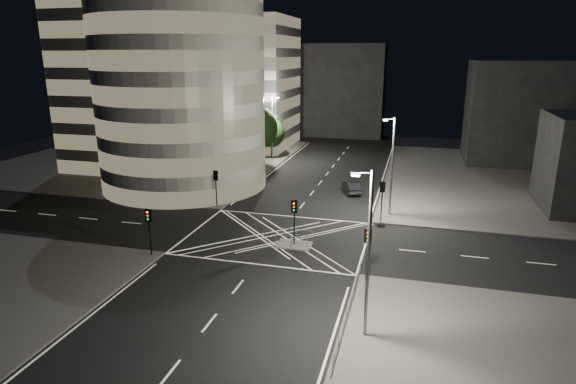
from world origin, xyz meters
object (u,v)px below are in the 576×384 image
(central_island, at_px, (294,245))
(street_lamp_right_near, at_px, (368,250))
(traffic_signal_nr, at_px, (368,245))
(street_lamp_left_near, at_px, (228,148))
(traffic_signal_fl, at_px, (216,182))
(sedan, at_px, (352,187))
(traffic_signal_nl, at_px, (149,223))
(traffic_signal_island, at_px, (294,214))
(traffic_signal_fr, at_px, (382,194))
(street_lamp_left_far, at_px, (272,127))
(street_lamp_right_far, at_px, (392,163))

(central_island, xyz_separation_m, street_lamp_right_near, (7.44, -12.50, 5.47))
(traffic_signal_nr, xyz_separation_m, street_lamp_left_near, (-18.24, 18.80, 2.63))
(street_lamp_left_near, bearing_deg, traffic_signal_fl, -83.03)
(traffic_signal_fl, xyz_separation_m, sedan, (13.36, 9.52, -2.21))
(traffic_signal_nl, xyz_separation_m, street_lamp_right_near, (18.24, -7.20, 2.63))
(traffic_signal_nl, relative_size, sedan, 0.94)
(traffic_signal_island, relative_size, sedan, 0.94)
(traffic_signal_fl, xyz_separation_m, traffic_signal_island, (10.80, -8.30, 0.00))
(traffic_signal_fr, relative_size, street_lamp_right_near, 0.40)
(traffic_signal_fr, relative_size, sedan, 0.94)
(central_island, relative_size, street_lamp_right_near, 0.30)
(traffic_signal_nr, bearing_deg, street_lamp_left_far, 116.36)
(traffic_signal_fl, height_order, traffic_signal_nl, same)
(street_lamp_left_near, xyz_separation_m, sedan, (14.00, 4.32, -4.84))
(traffic_signal_nl, bearing_deg, street_lamp_right_far, 40.91)
(traffic_signal_island, bearing_deg, traffic_signal_fr, 50.67)
(traffic_signal_island, bearing_deg, traffic_signal_nl, -153.86)
(traffic_signal_fl, height_order, street_lamp_left_far, street_lamp_left_far)
(traffic_signal_fr, relative_size, street_lamp_left_near, 0.40)
(sedan, bearing_deg, street_lamp_right_near, 77.98)
(central_island, xyz_separation_m, traffic_signal_nr, (6.80, -5.30, 2.84))
(traffic_signal_fl, relative_size, street_lamp_right_near, 0.40)
(traffic_signal_fr, height_order, street_lamp_left_near, street_lamp_left_near)
(central_island, xyz_separation_m, street_lamp_right_far, (7.44, 10.50, 5.47))
(street_lamp_right_far, bearing_deg, traffic_signal_island, -125.30)
(traffic_signal_fr, height_order, traffic_signal_nr, same)
(traffic_signal_nr, relative_size, street_lamp_right_near, 0.40)
(traffic_signal_nl, bearing_deg, central_island, 26.14)
(street_lamp_right_far, height_order, street_lamp_right_near, same)
(traffic_signal_fr, height_order, street_lamp_right_far, street_lamp_right_far)
(central_island, relative_size, street_lamp_left_near, 0.30)
(traffic_signal_nr, height_order, street_lamp_left_near, street_lamp_left_near)
(traffic_signal_fl, bearing_deg, street_lamp_right_far, 6.88)
(central_island, xyz_separation_m, traffic_signal_fl, (-10.80, 8.30, 2.84))
(traffic_signal_fr, distance_m, traffic_signal_island, 10.73)
(traffic_signal_island, bearing_deg, sedan, 81.81)
(traffic_signal_island, distance_m, street_lamp_left_far, 33.61)
(street_lamp_left_far, height_order, street_lamp_right_far, same)
(traffic_signal_nr, relative_size, street_lamp_right_far, 0.40)
(traffic_signal_fr, distance_m, street_lamp_left_near, 19.14)
(traffic_signal_nl, xyz_separation_m, traffic_signal_nr, (17.60, 0.00, 0.00))
(traffic_signal_fr, height_order, street_lamp_right_near, street_lamp_right_near)
(street_lamp_left_far, xyz_separation_m, sedan, (14.00, -13.68, -4.84))
(traffic_signal_nr, bearing_deg, street_lamp_left_near, 134.13)
(traffic_signal_nr, xyz_separation_m, street_lamp_right_near, (0.64, -7.20, 2.63))
(central_island, bearing_deg, street_lamp_left_far, 109.95)
(traffic_signal_nl, distance_m, traffic_signal_fr, 22.24)
(traffic_signal_fr, distance_m, traffic_signal_nr, 13.60)
(central_island, height_order, street_lamp_right_far, street_lamp_right_far)
(traffic_signal_fr, relative_size, traffic_signal_nr, 1.00)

